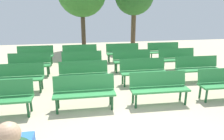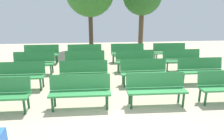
{
  "view_description": "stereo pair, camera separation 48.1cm",
  "coord_description": "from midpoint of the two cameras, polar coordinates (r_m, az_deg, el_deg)",
  "views": [
    {
      "loc": [
        -1.11,
        -3.45,
        2.6
      ],
      "look_at": [
        0.0,
        3.13,
        0.55
      ],
      "focal_mm": 33.3,
      "sensor_mm": 36.0,
      "label": 1
    },
    {
      "loc": [
        -0.64,
        -3.51,
        2.6
      ],
      "look_at": [
        0.0,
        3.13,
        0.55
      ],
      "focal_mm": 33.3,
      "sensor_mm": 36.0,
      "label": 2
    }
  ],
  "objects": [
    {
      "name": "bench_r1_c3",
      "position": [
        8.0,
        24.8,
        0.28
      ],
      "size": [
        1.61,
        0.51,
        0.87
      ],
      "rotation": [
        0.0,
        0.0,
        -0.02
      ],
      "color": "#2D8442",
      "rests_on": "ground_plane"
    },
    {
      "name": "bench_r1_c0",
      "position": [
        7.25,
        -22.35,
        -1.04
      ],
      "size": [
        1.61,
        0.51,
        0.87
      ],
      "rotation": [
        0.0,
        0.0,
        -0.02
      ],
      "color": "#2D8442",
      "rests_on": "ground_plane"
    },
    {
      "name": "bench_r0_c2",
      "position": [
        5.81,
        14.29,
        -4.61
      ],
      "size": [
        1.61,
        0.52,
        0.87
      ],
      "rotation": [
        0.0,
        0.0,
        -0.03
      ],
      "color": "#2D8442",
      "rests_on": "ground_plane"
    },
    {
      "name": "bench_r3_c1",
      "position": [
        9.93,
        -6.11,
        4.78
      ],
      "size": [
        1.61,
        0.51,
        0.87
      ],
      "rotation": [
        0.0,
        0.0,
        0.02
      ],
      "color": "#2D8442",
      "rests_on": "ground_plane"
    },
    {
      "name": "bench_r1_c2",
      "position": [
        7.21,
        10.58,
        -0.11
      ],
      "size": [
        1.6,
        0.49,
        0.87
      ],
      "rotation": [
        0.0,
        0.0,
        -0.0
      ],
      "color": "#2D8442",
      "rests_on": "ground_plane"
    },
    {
      "name": "bench_r2_c3",
      "position": [
        9.27,
        20.08,
        2.95
      ],
      "size": [
        1.6,
        0.48,
        0.87
      ],
      "rotation": [
        0.0,
        0.0,
        0.0
      ],
      "color": "#2D8442",
      "rests_on": "ground_plane"
    },
    {
      "name": "bench_r3_c0",
      "position": [
        10.23,
        -17.58,
        4.44
      ],
      "size": [
        1.6,
        0.49,
        0.87
      ],
      "rotation": [
        0.0,
        0.0,
        -0.01
      ],
      "color": "#2D8442",
      "rests_on": "ground_plane"
    },
    {
      "name": "bench_r3_c3",
      "position": [
        10.67,
        16.82,
        5.0
      ],
      "size": [
        1.61,
        0.52,
        0.87
      ],
      "rotation": [
        0.0,
        0.0,
        -0.02
      ],
      "color": "#2D8442",
      "rests_on": "ground_plane"
    },
    {
      "name": "bench_r2_c1",
      "position": [
        8.45,
        -5.82,
        2.61
      ],
      "size": [
        1.61,
        0.51,
        0.87
      ],
      "rotation": [
        0.0,
        0.0,
        0.02
      ],
      "color": "#2D8442",
      "rests_on": "ground_plane"
    },
    {
      "name": "bench_r2_c0",
      "position": [
        8.71,
        -19.26,
        2.18
      ],
      "size": [
        1.61,
        0.52,
        0.87
      ],
      "rotation": [
        0.0,
        0.0,
        -0.03
      ],
      "color": "#2D8442",
      "rests_on": "ground_plane"
    },
    {
      "name": "bench_r0_c1",
      "position": [
        5.52,
        -6.27,
        -5.35
      ],
      "size": [
        1.61,
        0.5,
        0.87
      ],
      "rotation": [
        0.0,
        0.0,
        -0.01
      ],
      "color": "#2D8442",
      "rests_on": "ground_plane"
    },
    {
      "name": "bench_r3_c2",
      "position": [
        10.11,
        5.67,
        5.02
      ],
      "size": [
        1.61,
        0.52,
        0.87
      ],
      "rotation": [
        0.0,
        0.0,
        -0.02
      ],
      "color": "#2D8442",
      "rests_on": "ground_plane"
    },
    {
      "name": "bench_r1_c1",
      "position": [
        6.91,
        -5.82,
        -0.66
      ],
      "size": [
        1.6,
        0.49,
        0.87
      ],
      "rotation": [
        0.0,
        0.0,
        -0.0
      ],
      "color": "#2D8442",
      "rests_on": "ground_plane"
    },
    {
      "name": "bench_r2_c2",
      "position": [
        8.65,
        7.99,
        2.88
      ],
      "size": [
        1.61,
        0.52,
        0.87
      ],
      "rotation": [
        0.0,
        0.0,
        -0.02
      ],
      "color": "#2D8442",
      "rests_on": "ground_plane"
    }
  ]
}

